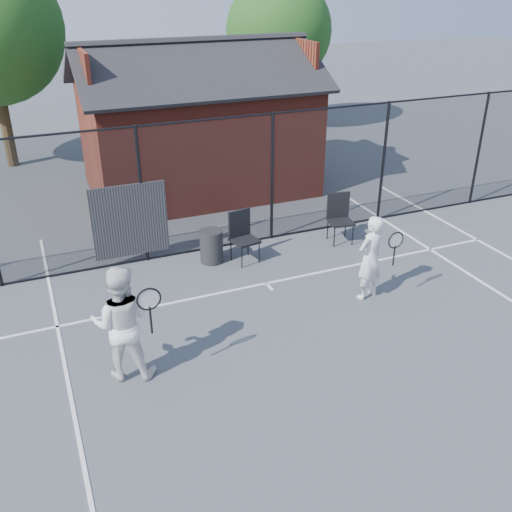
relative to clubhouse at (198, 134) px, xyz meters
name	(u,v)px	position (x,y,z in m)	size (l,w,h in m)	color
ground	(341,368)	(-0.50, -9.00, -1.61)	(80.00, 80.00, 0.00)	#44494E
court_lines	(389,421)	(-0.50, -10.32, -1.60)	(11.02, 18.00, 0.01)	silver
fence	(218,188)	(-0.80, -4.00, -0.16)	(22.04, 3.00, 3.00)	black
clubhouse	(198,134)	(0.00, 0.00, 0.00)	(6.50, 4.36, 4.19)	maroon
tree_right	(279,31)	(5.00, 5.50, 2.10)	(3.97, 3.97, 5.70)	#302213
player_front	(370,258)	(1.11, -7.23, -0.75)	(0.81, 0.64, 1.70)	silver
player_back	(121,323)	(-3.71, -7.81, -0.65)	(1.12, 0.99, 1.90)	silver
chair_left	(245,238)	(-0.53, -4.90, -1.05)	(0.53, 0.56, 1.11)	black
chair_right	(341,220)	(1.90, -4.82, -1.04)	(0.54, 0.56, 1.13)	black
waste_bin	(211,246)	(-1.21, -4.61, -1.24)	(0.50, 0.50, 0.73)	black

